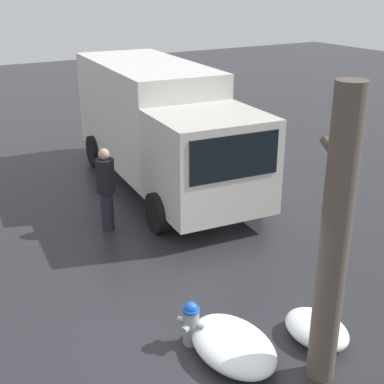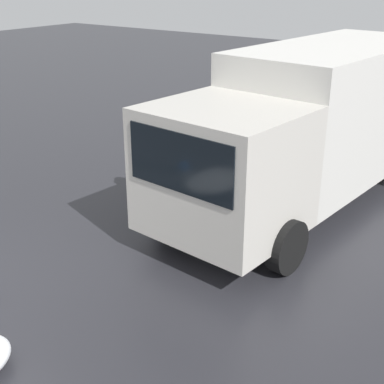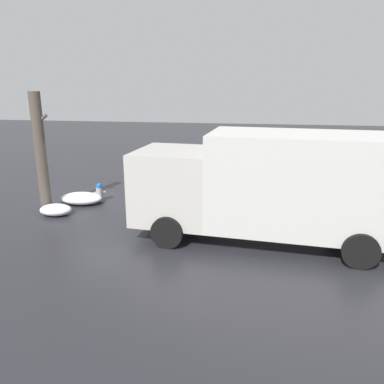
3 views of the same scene
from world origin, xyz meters
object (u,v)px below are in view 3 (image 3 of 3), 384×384
Objects in this scene: fire_hydrant at (99,192)px; tree_trunk at (41,153)px; pedestrian at (212,183)px; delivery_truck at (272,184)px.

fire_hydrant is 0.18× the size of tree_trunk.
fire_hydrant is 2.59m from tree_trunk.
pedestrian is at bearing 7.61° from tree_trunk.
fire_hydrant is at bearing 44.11° from pedestrian.
tree_trunk is 0.54× the size of delivery_truck.
tree_trunk is at bearing 57.40° from pedestrian.
fire_hydrant is at bearing 39.06° from tree_trunk.
delivery_truck is at bearing -10.97° from tree_trunk.
delivery_truck is at bearing 179.47° from pedestrian.
delivery_truck is (7.82, -1.52, -0.39)m from tree_trunk.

